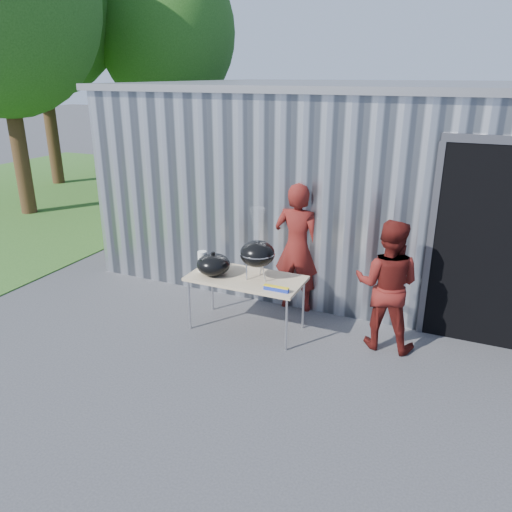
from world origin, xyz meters
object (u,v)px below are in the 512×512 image
at_px(folding_table, 246,280).
at_px(person_bystander, 387,285).
at_px(kettle_grill, 257,248).
at_px(person_cook, 297,247).

height_order(folding_table, person_bystander, person_bystander).
height_order(kettle_grill, person_bystander, kettle_grill).
xyz_separation_m(kettle_grill, person_bystander, (1.60, 0.29, -0.34)).
bearing_deg(person_bystander, kettle_grill, 10.40).
bearing_deg(kettle_grill, person_cook, 75.48).
xyz_separation_m(folding_table, person_cook, (0.38, 0.89, 0.22)).
relative_size(person_cook, person_bystander, 1.13).
relative_size(kettle_grill, person_bystander, 0.57).
xyz_separation_m(person_cook, person_bystander, (1.37, -0.59, -0.10)).
height_order(folding_table, kettle_grill, kettle_grill).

